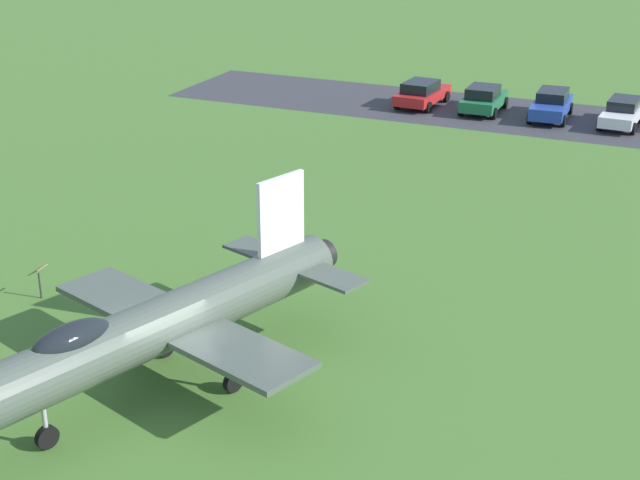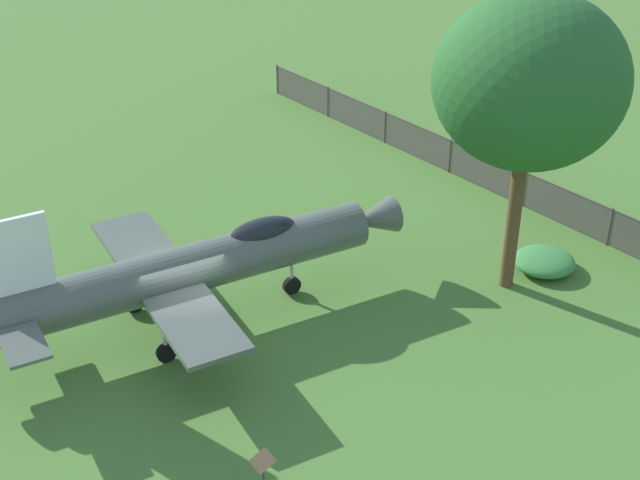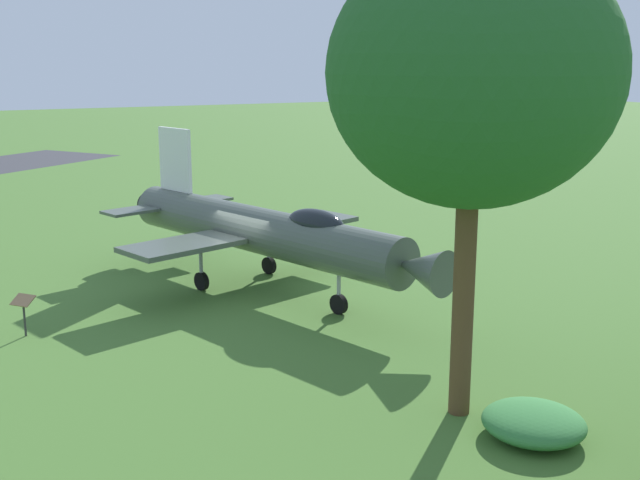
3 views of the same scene
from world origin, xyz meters
name	(u,v)px [view 1 (image 1 of 3)]	position (x,y,z in m)	size (l,w,h in m)	color
ground_plane	(165,390)	(0.00, 0.00, 0.00)	(200.00, 200.00, 0.00)	#47722D
parking_strip	(550,119)	(28.91, 16.05, 0.00)	(44.36, 8.00, 0.00)	#38383D
display_jet	(149,329)	(-0.34, -0.11, 2.01)	(13.74, 8.87, 4.97)	#4C564C
info_plaque	(39,274)	(-1.36, 7.43, 0.85)	(0.71, 0.69, 1.14)	#333333
parked_car_white	(622,112)	(31.17, 13.09, 0.74)	(4.53, 3.79, 1.43)	silver
parked_car_blue	(551,104)	(28.96, 16.14, 0.79)	(4.51, 4.11, 1.53)	#23429E
parked_car_green	(484,99)	(26.61, 19.06, 0.78)	(4.38, 3.94, 1.51)	#1E6B3D
parked_car_red	(422,93)	(24.48, 21.99, 0.76)	(4.67, 3.91, 1.47)	red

